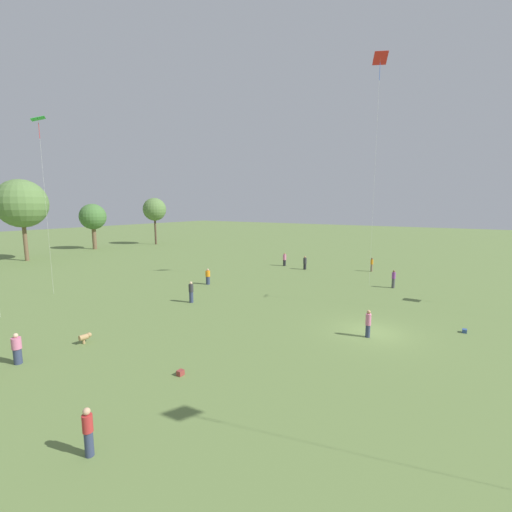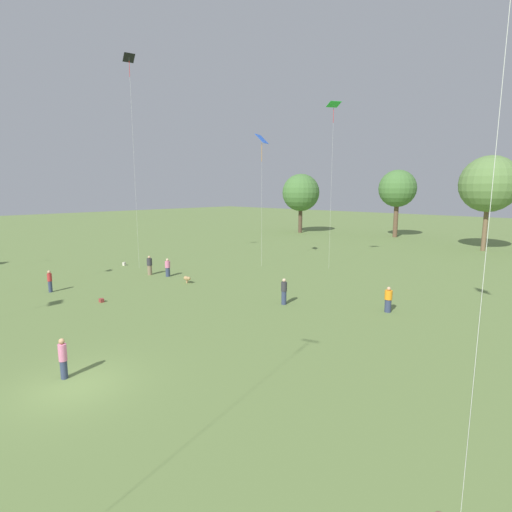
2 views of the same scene
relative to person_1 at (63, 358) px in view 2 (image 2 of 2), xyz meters
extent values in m
plane|color=olive|center=(0.99, 0.01, -0.88)|extent=(240.00, 240.00, 0.00)
cylinder|color=brown|center=(-27.02, 51.97, 1.46)|extent=(0.69, 0.69, 4.69)
sphere|color=#477538|center=(-27.02, 51.97, 6.27)|extent=(6.58, 6.58, 6.58)
cylinder|color=brown|center=(-11.51, 57.01, 1.94)|extent=(0.72, 0.72, 5.64)
sphere|color=#477538|center=(-11.51, 57.01, 6.99)|extent=(5.92, 5.92, 5.92)
cylinder|color=brown|center=(3.05, 50.54, 2.01)|extent=(0.55, 0.55, 5.78)
sphere|color=#5B7F42|center=(3.05, 50.54, 7.51)|extent=(6.97, 6.97, 6.97)
cylinder|color=#333D5B|center=(0.00, 0.00, -0.49)|extent=(0.36, 0.36, 0.78)
cylinder|color=pink|center=(0.00, 0.00, 0.26)|extent=(0.43, 0.43, 0.71)
sphere|color=#A87A56|center=(0.00, 0.00, 0.74)|extent=(0.24, 0.24, 0.24)
cylinder|color=#333D5B|center=(-15.26, 4.95, -0.45)|extent=(0.38, 0.38, 0.86)
cylinder|color=#B72D2D|center=(-15.26, 4.95, 0.27)|extent=(0.45, 0.45, 0.59)
sphere|color=tan|center=(-15.26, 4.95, 0.69)|extent=(0.24, 0.24, 0.24)
cylinder|color=#333D5B|center=(-13.41, 14.28, -0.48)|extent=(0.53, 0.53, 0.81)
cylinder|color=pink|center=(-13.41, 14.28, 0.23)|extent=(0.62, 0.62, 0.59)
sphere|color=beige|center=(-13.41, 14.28, 0.64)|extent=(0.24, 0.24, 0.24)
cylinder|color=#333D5B|center=(5.70, 17.81, -0.47)|extent=(0.49, 0.49, 0.83)
cylinder|color=orange|center=(5.70, 17.81, 0.24)|extent=(0.57, 0.57, 0.59)
sphere|color=tan|center=(5.70, 17.81, 0.65)|extent=(0.24, 0.24, 0.24)
cylinder|color=#847056|center=(-15.22, 13.56, -0.44)|extent=(0.56, 0.56, 0.88)
cylinder|color=#333338|center=(-15.22, 13.56, 0.32)|extent=(0.66, 0.66, 0.63)
sphere|color=tan|center=(-15.22, 13.56, 0.75)|extent=(0.24, 0.24, 0.24)
cylinder|color=#333D5B|center=(-0.21, 14.59, -0.41)|extent=(0.40, 0.40, 0.93)
cylinder|color=#333338|center=(-0.21, 14.59, 0.37)|extent=(0.47, 0.47, 0.63)
sphere|color=beige|center=(-0.21, 14.59, 0.80)|extent=(0.24, 0.24, 0.24)
cube|color=black|center=(-18.83, 14.60, 18.75)|extent=(1.04, 1.17, 0.61)
cylinder|color=red|center=(-18.83, 14.60, 17.77)|extent=(0.04, 0.04, 1.36)
cylinder|color=silver|center=(-18.83, 14.60, 8.93)|extent=(0.01, 0.01, 19.63)
cube|color=green|center=(-4.95, 27.40, 14.65)|extent=(1.50, 1.51, 0.36)
cylinder|color=red|center=(-4.95, 27.40, 13.66)|extent=(0.04, 0.04, 1.31)
cylinder|color=silver|center=(-4.95, 27.40, 6.88)|extent=(0.01, 0.01, 15.53)
cylinder|color=silver|center=(14.23, 3.56, 9.98)|extent=(0.01, 0.01, 21.72)
cube|color=blue|center=(-10.62, 23.70, 11.68)|extent=(1.28, 1.51, 0.92)
cylinder|color=orange|center=(-10.62, 23.70, 10.41)|extent=(0.04, 0.04, 1.77)
cylinder|color=silver|center=(-10.62, 23.70, 5.40)|extent=(0.01, 0.01, 12.56)
cylinder|color=tan|center=(-10.11, 13.89, -0.48)|extent=(0.51, 0.37, 0.32)
sphere|color=tan|center=(-9.77, 13.86, -0.43)|extent=(0.29, 0.29, 0.29)
cylinder|color=tan|center=(-10.11, 13.89, -0.76)|extent=(0.15, 0.15, 0.23)
cube|color=beige|center=(-21.07, 14.21, -0.71)|extent=(0.34, 0.32, 0.34)
cube|color=#933833|center=(-9.77, 6.32, -0.75)|extent=(0.31, 0.26, 0.25)
camera|label=1|loc=(-20.84, -5.08, 7.23)|focal=24.00mm
camera|label=2|loc=(16.38, -5.82, 6.87)|focal=28.00mm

